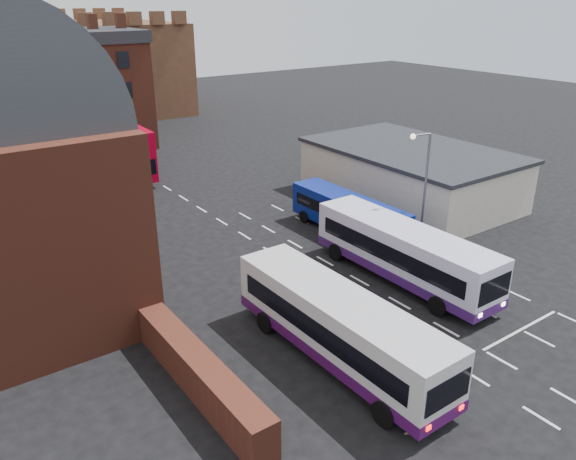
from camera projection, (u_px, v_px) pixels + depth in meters
ground at (406, 335)px, 27.56m from camera, size 180.00×180.00×0.00m
forecourt_wall at (200, 375)px, 23.23m from camera, size 1.20×10.00×1.80m
cream_building at (410, 173)px, 45.28m from camera, size 10.40×16.40×4.25m
brick_terrace at (33, 101)px, 56.70m from camera, size 22.00×10.00×11.00m
castle_keep at (89, 69)px, 77.94m from camera, size 22.00×22.00×12.00m
bus_white_outbound at (339, 323)px, 24.97m from camera, size 3.15×12.10×3.29m
bus_white_inbound at (404, 250)px, 32.15m from camera, size 3.09×12.11×3.30m
bus_blue at (349, 213)px, 38.57m from camera, size 2.55×9.93×2.71m
bus_red_double at (117, 147)px, 51.48m from camera, size 3.27×12.23×4.87m
street_lamp at (423, 180)px, 35.48m from camera, size 1.55×0.47×7.70m
pedestrian_red at (404, 402)px, 21.63m from camera, size 0.68×0.45×1.84m
pedestrian_beige at (409, 415)px, 21.17m from camera, size 0.95×0.86×1.59m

